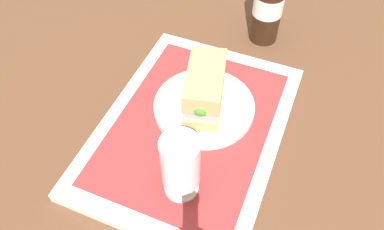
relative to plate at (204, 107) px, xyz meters
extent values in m
plane|color=brown|center=(0.04, -0.01, -0.03)|extent=(3.00, 3.00, 0.00)
cube|color=silver|center=(0.04, -0.01, -0.02)|extent=(0.44, 0.32, 0.02)
cube|color=#9E2D2D|center=(0.04, -0.01, -0.01)|extent=(0.38, 0.27, 0.00)
cylinder|color=silver|center=(0.00, 0.00, 0.00)|extent=(0.19, 0.19, 0.01)
cube|color=tan|center=(0.00, 0.00, 0.02)|extent=(0.14, 0.09, 0.02)
cube|color=#9EA3A8|center=(0.00, 0.00, 0.04)|extent=(0.13, 0.08, 0.02)
cube|color=silver|center=(0.00, 0.00, 0.05)|extent=(0.12, 0.08, 0.01)
sphere|color=#47932D|center=(0.05, 0.01, 0.06)|extent=(0.04, 0.04, 0.04)
cube|color=tan|center=(0.00, 0.00, 0.07)|extent=(0.14, 0.09, 0.04)
cylinder|color=silver|center=(0.17, 0.03, 0.00)|extent=(0.06, 0.06, 0.01)
cylinder|color=silver|center=(0.17, 0.03, 0.01)|extent=(0.01, 0.01, 0.02)
cylinder|color=silver|center=(0.17, 0.03, 0.07)|extent=(0.06, 0.06, 0.09)
cylinder|color=gold|center=(0.17, 0.03, 0.05)|extent=(0.06, 0.06, 0.05)
cylinder|color=white|center=(0.17, 0.03, 0.08)|extent=(0.05, 0.05, 0.01)
cylinder|color=black|center=(-0.27, 0.04, 0.05)|extent=(0.06, 0.06, 0.17)
cylinder|color=silver|center=(-0.27, 0.04, 0.06)|extent=(0.07, 0.07, 0.05)
camera|label=1|loc=(0.44, 0.16, 0.55)|focal=35.87mm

